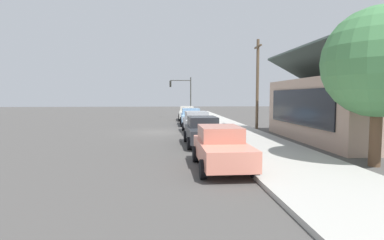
# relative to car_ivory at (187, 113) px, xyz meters

# --- Properties ---
(ground_plane) EXTENTS (120.00, 120.00, 0.00)m
(ground_plane) POSITION_rel_car_ivory_xyz_m (11.86, -2.86, -0.82)
(ground_plane) COLOR #4C4947
(sidewalk_curb) EXTENTS (60.00, 4.20, 0.16)m
(sidewalk_curb) POSITION_rel_car_ivory_xyz_m (11.86, 2.74, -0.74)
(sidewalk_curb) COLOR #B2AFA8
(sidewalk_curb) RESTS_ON ground
(car_ivory) EXTENTS (4.85, 2.10, 1.59)m
(car_ivory) POSITION_rel_car_ivory_xyz_m (0.00, 0.00, 0.00)
(car_ivory) COLOR silver
(car_ivory) RESTS_ON ground
(car_skyblue) EXTENTS (4.94, 2.18, 1.59)m
(car_skyblue) POSITION_rel_car_ivory_xyz_m (6.01, 0.02, 0.00)
(car_skyblue) COLOR #8CB7E0
(car_skyblue) RESTS_ON ground
(car_silver) EXTENTS (4.88, 2.15, 1.59)m
(car_silver) POSITION_rel_car_ivory_xyz_m (12.29, 0.00, 0.00)
(car_silver) COLOR silver
(car_silver) RESTS_ON ground
(car_charcoal) EXTENTS (4.41, 2.06, 1.59)m
(car_charcoal) POSITION_rel_car_ivory_xyz_m (18.40, -0.21, -0.00)
(car_charcoal) COLOR #2D3035
(car_charcoal) RESTS_ON ground
(car_coral) EXTENTS (4.36, 1.98, 1.59)m
(car_coral) POSITION_rel_car_ivory_xyz_m (24.02, -0.16, -0.00)
(car_coral) COLOR #EA8C75
(car_coral) RESTS_ON ground
(storefront_building) EXTENTS (11.23, 7.02, 5.75)m
(storefront_building) POSITION_rel_car_ivory_xyz_m (17.27, 9.13, 1.24)
(storefront_building) COLOR tan
(storefront_building) RESTS_ON ground
(shade_tree) EXTENTS (4.24, 4.24, 6.17)m
(shade_tree) POSITION_rel_car_ivory_xyz_m (24.15, 5.91, 3.21)
(shade_tree) COLOR brown
(shade_tree) RESTS_ON ground
(traffic_light_main) EXTENTS (0.37, 2.79, 5.20)m
(traffic_light_main) POSITION_rel_car_ivory_xyz_m (-3.95, -0.32, 2.68)
(traffic_light_main) COLOR #383833
(traffic_light_main) RESTS_ON ground
(utility_pole_wooden) EXTENTS (1.80, 0.24, 7.50)m
(utility_pole_wooden) POSITION_rel_car_ivory_xyz_m (10.06, 5.34, 3.11)
(utility_pole_wooden) COLOR brown
(utility_pole_wooden) RESTS_ON ground
(fire_hydrant_red) EXTENTS (0.22, 0.22, 0.71)m
(fire_hydrant_red) POSITION_rel_car_ivory_xyz_m (5.42, 1.34, -0.32)
(fire_hydrant_red) COLOR red
(fire_hydrant_red) RESTS_ON sidewalk_curb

